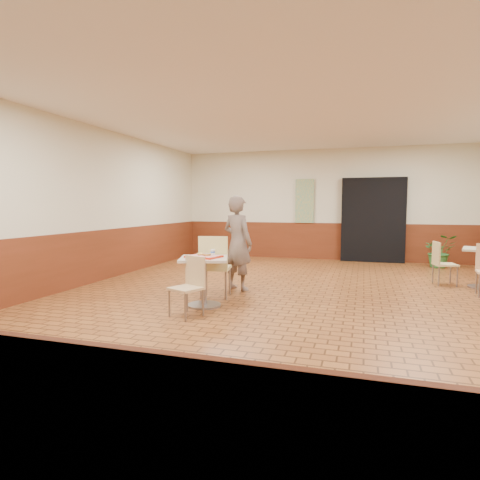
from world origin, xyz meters
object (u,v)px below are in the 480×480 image
(chair_main_front, at_px, (190,283))
(main_table, at_px, (204,273))
(ring_donut, at_px, (201,254))
(chair_second_left, at_px, (442,261))
(serving_tray, at_px, (204,256))
(long_john_donut, at_px, (207,255))
(chair_main_back, at_px, (215,263))
(customer, at_px, (238,243))
(paper_cup, at_px, (213,252))
(potted_plant, at_px, (440,251))

(chair_main_front, bearing_deg, main_table, 114.37)
(ring_donut, distance_m, chair_second_left, 4.62)
(serving_tray, height_order, long_john_donut, long_john_donut)
(chair_main_back, bearing_deg, chair_second_left, -158.34)
(main_table, distance_m, customer, 1.31)
(chair_main_front, distance_m, ring_donut, 0.65)
(ring_donut, relative_size, chair_second_left, 0.14)
(chair_main_front, distance_m, long_john_donut, 0.59)
(chair_main_front, distance_m, paper_cup, 0.71)
(chair_second_left, bearing_deg, potted_plant, -18.66)
(chair_main_back, xyz_separation_m, chair_second_left, (3.67, 2.25, -0.11))
(chair_main_back, height_order, ring_donut, chair_main_back)
(serving_tray, distance_m, paper_cup, 0.15)
(main_table, xyz_separation_m, serving_tray, (-0.00, -0.00, 0.25))
(ring_donut, distance_m, potted_plant, 6.47)
(customer, height_order, chair_second_left, customer)
(chair_main_back, bearing_deg, potted_plant, -141.40)
(chair_main_back, xyz_separation_m, serving_tray, (0.04, -0.54, 0.18))
(serving_tray, xyz_separation_m, potted_plant, (3.98, 5.07, -0.34))
(chair_main_front, relative_size, serving_tray, 1.74)
(serving_tray, bearing_deg, chair_main_front, -88.87)
(customer, relative_size, ring_donut, 15.08)
(serving_tray, relative_size, long_john_donut, 3.45)
(main_table, xyz_separation_m, chair_main_front, (0.01, -0.53, -0.04))
(chair_main_back, relative_size, paper_cup, 11.95)
(main_table, height_order, chair_second_left, chair_second_left)
(long_john_donut, relative_size, paper_cup, 1.59)
(main_table, height_order, chair_main_front, chair_main_front)
(serving_tray, distance_m, ring_donut, 0.08)
(main_table, distance_m, chair_main_back, 0.54)
(potted_plant, bearing_deg, long_john_donut, -127.50)
(chair_main_front, height_order, customer, customer)
(chair_main_front, xyz_separation_m, chair_main_back, (-0.05, 1.07, 0.11))
(customer, xyz_separation_m, long_john_donut, (-0.06, -1.29, -0.05))
(chair_second_left, bearing_deg, long_john_donut, 118.23)
(ring_donut, bearing_deg, chair_main_back, 86.73)
(paper_cup, height_order, potted_plant, paper_cup)
(chair_main_front, height_order, long_john_donut, chair_main_front)
(chair_main_back, distance_m, potted_plant, 6.06)
(chair_main_back, distance_m, ring_donut, 0.54)
(chair_main_back, bearing_deg, serving_tray, 84.16)
(main_table, bearing_deg, chair_main_front, -88.87)
(serving_tray, bearing_deg, paper_cup, 39.54)
(customer, relative_size, potted_plant, 2.08)
(ring_donut, bearing_deg, main_table, -28.43)
(customer, distance_m, potted_plant, 5.44)
(chair_main_back, xyz_separation_m, ring_donut, (-0.03, -0.50, 0.21))
(chair_second_left, bearing_deg, ring_donut, 116.53)
(main_table, xyz_separation_m, chair_second_left, (3.64, 2.79, -0.04))
(paper_cup, relative_size, chair_second_left, 0.10)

